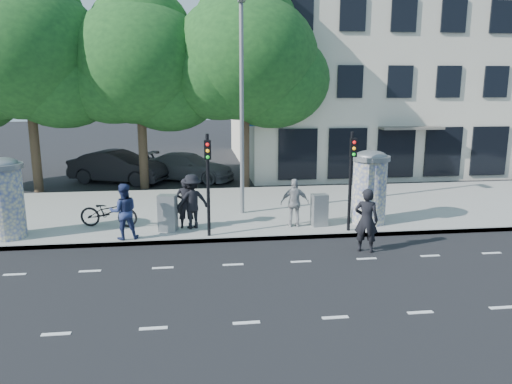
{
  "coord_description": "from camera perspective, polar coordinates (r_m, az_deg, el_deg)",
  "views": [
    {
      "loc": [
        -1.05,
        -12.18,
        5.13
      ],
      "look_at": [
        0.93,
        3.5,
        1.67
      ],
      "focal_mm": 35.0,
      "sensor_mm": 36.0,
      "label": 1
    }
  ],
  "objects": [
    {
      "name": "man_road",
      "position": [
        15.73,
        12.49,
        -3.18
      ],
      "size": [
        0.86,
        0.74,
        2.0
      ],
      "primitive_type": "imported",
      "rotation": [
        0.0,
        0.0,
        2.72
      ],
      "color": "black",
      "rests_on": "ground"
    },
    {
      "name": "tree_center",
      "position": [
        24.64,
        -1.32,
        15.08
      ],
      "size": [
        7.0,
        7.0,
        9.3
      ],
      "color": "#38281C",
      "rests_on": "ground"
    },
    {
      "name": "ped_d",
      "position": [
        17.48,
        -7.33,
        -1.07
      ],
      "size": [
        1.38,
        1.02,
        1.91
      ],
      "primitive_type": "imported",
      "rotation": [
        0.0,
        0.0,
        3.42
      ],
      "color": "black",
      "rests_on": "sidewalk"
    },
    {
      "name": "building",
      "position": [
        34.73,
        15.28,
        13.34
      ],
      "size": [
        20.3,
        15.85,
        12.0
      ],
      "color": "beige",
      "rests_on": "ground"
    },
    {
      "name": "cabinet_right",
      "position": [
        17.83,
        7.26,
        -2.07
      ],
      "size": [
        0.59,
        0.45,
        1.14
      ],
      "primitive_type": "cube",
      "rotation": [
        0.0,
        0.0,
        0.11
      ],
      "color": "gray",
      "rests_on": "sidewalk"
    },
    {
      "name": "ad_column_right",
      "position": [
        18.35,
        12.85,
        0.74
      ],
      "size": [
        1.36,
        1.36,
        2.65
      ],
      "color": "beige",
      "rests_on": "sidewalk"
    },
    {
      "name": "car_mid",
      "position": [
        27.12,
        -15.47,
        2.78
      ],
      "size": [
        3.54,
        5.39,
        1.68
      ],
      "primitive_type": "imported",
      "rotation": [
        0.0,
        0.0,
        1.19
      ],
      "color": "black",
      "rests_on": "ground"
    },
    {
      "name": "traffic_pole_far",
      "position": [
        17.06,
        10.83,
        2.34
      ],
      "size": [
        0.22,
        0.31,
        3.4
      ],
      "color": "black",
      "rests_on": "sidewalk"
    },
    {
      "name": "traffic_pole_near",
      "position": [
        16.24,
        -5.51,
        2.0
      ],
      "size": [
        0.22,
        0.31,
        3.4
      ],
      "color": "black",
      "rests_on": "sidewalk"
    },
    {
      "name": "sidewalk",
      "position": [
        20.34,
        -4.04,
        -2.08
      ],
      "size": [
        40.0,
        8.0,
        0.15
      ],
      "primitive_type": "cube",
      "color": "gray",
      "rests_on": "ground"
    },
    {
      "name": "tree_near_left",
      "position": [
        25.01,
        -13.25,
        14.16
      ],
      "size": [
        6.8,
        6.8,
        8.97
      ],
      "color": "#38281C",
      "rests_on": "ground"
    },
    {
      "name": "street_lamp",
      "position": [
        18.91,
        -1.63,
        11.32
      ],
      "size": [
        0.25,
        0.93,
        8.0
      ],
      "color": "slate",
      "rests_on": "sidewalk"
    },
    {
      "name": "bicycle",
      "position": [
        18.34,
        -16.5,
        -2.19
      ],
      "size": [
        1.1,
        2.15,
        1.08
      ],
      "primitive_type": "imported",
      "rotation": [
        0.0,
        0.0,
        1.37
      ],
      "color": "black",
      "rests_on": "sidewalk"
    },
    {
      "name": "car_right",
      "position": [
        27.08,
        -7.77,
        2.87
      ],
      "size": [
        3.96,
        5.41,
        1.46
      ],
      "primitive_type": "imported",
      "rotation": [
        0.0,
        0.0,
        1.14
      ],
      "color": "#53555B",
      "rests_on": "ground"
    },
    {
      "name": "cabinet_left",
      "position": [
        17.32,
        -10.06,
        -2.39
      ],
      "size": [
        0.69,
        0.56,
        1.26
      ],
      "primitive_type": "cube",
      "rotation": [
        0.0,
        0.0,
        -0.22
      ],
      "color": "gray",
      "rests_on": "sidewalk"
    },
    {
      "name": "ped_c",
      "position": [
        16.69,
        -14.88,
        -2.16
      ],
      "size": [
        0.99,
        0.83,
        1.84
      ],
      "primitive_type": "imported",
      "rotation": [
        0.0,
        0.0,
        3.3
      ],
      "color": "navy",
      "rests_on": "sidewalk"
    },
    {
      "name": "curb",
      "position": [
        16.55,
        -3.25,
        -5.46
      ],
      "size": [
        40.0,
        0.1,
        0.16
      ],
      "primitive_type": "cube",
      "color": "slate",
      "rests_on": "ground"
    },
    {
      "name": "tree_mid_left",
      "position": [
        25.81,
        -24.8,
        14.28
      ],
      "size": [
        7.2,
        7.2,
        9.57
      ],
      "color": "#38281C",
      "rests_on": "ground"
    },
    {
      "name": "lane_dash_near",
      "position": [
        11.26,
        -1.1,
        -14.72
      ],
      "size": [
        32.0,
        0.12,
        0.01
      ],
      "primitive_type": "cube",
      "color": "silver",
      "rests_on": "ground"
    },
    {
      "name": "ped_e",
      "position": [
        17.58,
        4.44,
        -1.25
      ],
      "size": [
        1.03,
        0.62,
        1.72
      ],
      "primitive_type": "imported",
      "rotation": [
        0.0,
        0.0,
        3.09
      ],
      "color": "#959598",
      "rests_on": "sidewalk"
    },
    {
      "name": "ped_b",
      "position": [
        17.53,
        -8.05,
        -1.27
      ],
      "size": [
        0.69,
        0.49,
        1.78
      ],
      "primitive_type": "imported",
      "rotation": [
        0.0,
        0.0,
        3.05
      ],
      "color": "black",
      "rests_on": "sidewalk"
    },
    {
      "name": "lane_dash_far",
      "position": [
        14.55,
        -2.64,
        -8.3
      ],
      "size": [
        32.0,
        0.12,
        0.01
      ],
      "primitive_type": "cube",
      "color": "silver",
      "rests_on": "ground"
    },
    {
      "name": "ad_column_left",
      "position": [
        18.13,
        -26.87,
        -0.44
      ],
      "size": [
        1.36,
        1.36,
        2.65
      ],
      "color": "beige",
      "rests_on": "sidewalk"
    },
    {
      "name": "ground",
      "position": [
        13.25,
        -2.14,
        -10.43
      ],
      "size": [
        120.0,
        120.0,
        0.0
      ],
      "primitive_type": "plane",
      "color": "black",
      "rests_on": "ground"
    }
  ]
}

